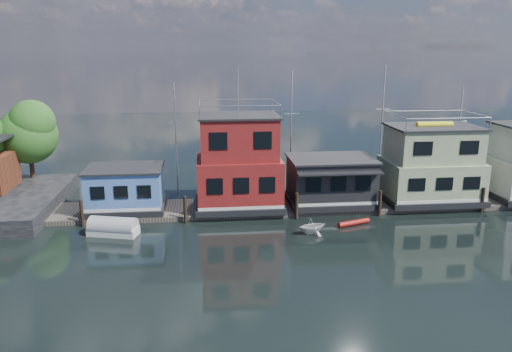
{
  "coord_description": "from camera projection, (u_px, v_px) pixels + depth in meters",
  "views": [
    {
      "loc": [
        -11.39,
        -28.92,
        13.67
      ],
      "look_at": [
        -7.03,
        12.0,
        3.0
      ],
      "focal_mm": 35.0,
      "sensor_mm": 36.0,
      "label": 1
    }
  ],
  "objects": [
    {
      "name": "dinghy_white",
      "position": [
        312.0,
        226.0,
        37.55
      ],
      "size": [
        2.81,
        2.6,
        1.22
      ],
      "primitive_type": "imported",
      "rotation": [
        0.0,
        0.0,
        1.88
      ],
      "color": "silver",
      "rests_on": "ground"
    },
    {
      "name": "tarp_runabout",
      "position": [
        113.0,
        228.0,
        37.29
      ],
      "size": [
        3.93,
        2.35,
        1.49
      ],
      "rotation": [
        0.0,
        0.0,
        -0.26
      ],
      "color": "silver",
      "rests_on": "ground"
    },
    {
      "name": "dock",
      "position": [
        335.0,
        205.0,
        43.93
      ],
      "size": [
        48.0,
        5.0,
        0.4
      ],
      "primitive_type": "cube",
      "color": "#595147",
      "rests_on": "ground"
    },
    {
      "name": "houseboat_dark",
      "position": [
        331.0,
        181.0,
        43.31
      ],
      "size": [
        7.4,
        6.1,
        4.06
      ],
      "color": "black",
      "rests_on": "dock"
    },
    {
      "name": "houseboat_red",
      "position": [
        239.0,
        164.0,
        42.08
      ],
      "size": [
        7.4,
        5.9,
        11.86
      ],
      "color": "black",
      "rests_on": "dock"
    },
    {
      "name": "houseboat_blue",
      "position": [
        125.0,
        189.0,
        41.59
      ],
      "size": [
        6.4,
        4.9,
        3.66
      ],
      "color": "black",
      "rests_on": "dock"
    },
    {
      "name": "pilings",
      "position": [
        341.0,
        205.0,
        40.98
      ],
      "size": [
        42.28,
        0.28,
        2.2
      ],
      "color": "#2D2116",
      "rests_on": "ground"
    },
    {
      "name": "ground",
      "position": [
        383.0,
        264.0,
        32.43
      ],
      "size": [
        160.0,
        160.0,
        0.0
      ],
      "primitive_type": "plane",
      "color": "black",
      "rests_on": "ground"
    },
    {
      "name": "red_kayak",
      "position": [
        354.0,
        223.0,
        39.4
      ],
      "size": [
        2.81,
        1.33,
        0.42
      ],
      "primitive_type": "cylinder",
      "rotation": [
        0.0,
        1.57,
        0.34
      ],
      "color": "#AE1A12",
      "rests_on": "ground"
    },
    {
      "name": "houseboat_green",
      "position": [
        431.0,
        165.0,
        43.97
      ],
      "size": [
        8.4,
        5.9,
        7.03
      ],
      "color": "black",
      "rests_on": "dock"
    },
    {
      "name": "background_masts",
      "position": [
        369.0,
        132.0,
        48.85
      ],
      "size": [
        36.4,
        0.16,
        12.0
      ],
      "color": "silver",
      "rests_on": "ground"
    }
  ]
}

